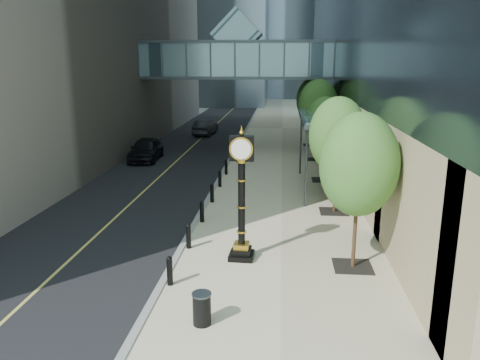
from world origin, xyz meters
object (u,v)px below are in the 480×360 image
car_near (146,149)px  car_far (206,127)px  street_clock (242,205)px  pedestrian (347,189)px  trash_bin (202,310)px

car_near → car_far: bearing=76.4°
street_clock → pedestrian: size_ratio=3.14×
trash_bin → street_clock: bearing=81.3°
trash_bin → car_far: car_far is taller
trash_bin → car_near: size_ratio=0.18×
street_clock → pedestrian: street_clock is taller
pedestrian → car_near: bearing=-24.0°
pedestrian → car_far: bearing=-51.5°
car_near → trash_bin: bearing=-73.2°
trash_bin → car_near: car_near is taller
trash_bin → car_far: (-5.68, 35.83, 0.29)m
car_near → pedestrian: bearing=-39.7°
street_clock → trash_bin: size_ratio=5.45×
street_clock → car_far: size_ratio=1.04×
pedestrian → car_near: car_near is taller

